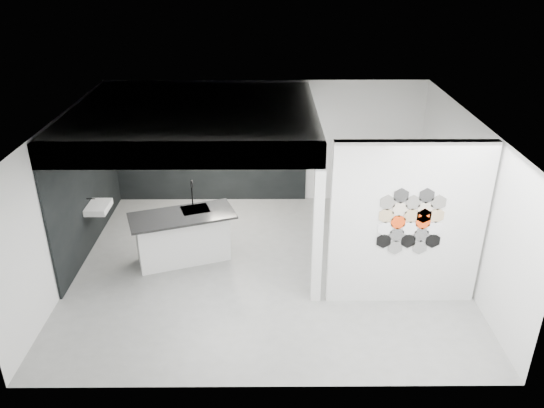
{
  "coord_description": "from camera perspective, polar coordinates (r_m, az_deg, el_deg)",
  "views": [
    {
      "loc": [
        0.04,
        -8.37,
        5.33
      ],
      "look_at": [
        0.1,
        0.3,
        1.15
      ],
      "focal_mm": 35.0,
      "sensor_mm": 36.0,
      "label": 1
    }
  ],
  "objects": [
    {
      "name": "kettle",
      "position": [
        11.91,
        -1.02,
        6.43
      ],
      "size": [
        0.2,
        0.2,
        0.15
      ],
      "primitive_type": "ellipsoid",
      "rotation": [
        0.0,
        0.0,
        -0.14
      ],
      "color": "black",
      "rests_on": "display_shelf"
    },
    {
      "name": "display_shelf",
      "position": [
        12.0,
        -6.33,
        5.96
      ],
      "size": [
        3.0,
        0.15,
        0.04
      ],
      "primitive_type": "cube",
      "color": "black",
      "rests_on": "bay_clad_back"
    },
    {
      "name": "wall_basin",
      "position": [
        10.72,
        -18.17,
        -0.33
      ],
      "size": [
        0.4,
        0.6,
        0.12
      ],
      "primitive_type": "cube",
      "color": "silver",
      "rests_on": "bay_clad_left"
    },
    {
      "name": "bay_clad_back",
      "position": [
        12.15,
        -6.73,
        5.56
      ],
      "size": [
        4.4,
        0.04,
        2.35
      ],
      "primitive_type": "cube",
      "color": "black",
      "rests_on": "floor"
    },
    {
      "name": "floor",
      "position": [
        9.93,
        -0.57,
        -6.77
      ],
      "size": [
        7.0,
        6.0,
        0.01
      ],
      "primitive_type": "cube",
      "color": "slate"
    },
    {
      "name": "bulkhead",
      "position": [
        9.87,
        -8.29,
        9.11
      ],
      "size": [
        4.4,
        4.0,
        0.4
      ],
      "primitive_type": "cube",
      "color": "silver",
      "rests_on": "corner_column"
    },
    {
      "name": "bay_clad_left",
      "position": [
        10.84,
        -19.27,
        1.67
      ],
      "size": [
        0.04,
        4.0,
        2.35
      ],
      "primitive_type": "cube",
      "color": "black",
      "rests_on": "floor"
    },
    {
      "name": "partition_panel",
      "position": [
        8.63,
        14.32,
        -2.21
      ],
      "size": [
        2.45,
        0.15,
        2.8
      ],
      "primitive_type": "cube",
      "color": "silver",
      "rests_on": "floor"
    },
    {
      "name": "utensil_cup",
      "position": [
        12.06,
        -9.41,
        6.24
      ],
      "size": [
        0.11,
        0.11,
        0.11
      ],
      "primitive_type": "cylinder",
      "rotation": [
        0.0,
        0.0,
        0.28
      ],
      "color": "black",
      "rests_on": "display_shelf"
    },
    {
      "name": "corner_column",
      "position": [
        8.5,
        4.93,
        -3.65
      ],
      "size": [
        0.16,
        0.16,
        2.35
      ],
      "primitive_type": "cube",
      "color": "silver",
      "rests_on": "floor"
    },
    {
      "name": "stockpot",
      "position": [
        12.16,
        -12.32,
        6.39
      ],
      "size": [
        0.31,
        0.31,
        0.21
      ],
      "primitive_type": "cylinder",
      "rotation": [
        0.0,
        0.0,
        0.25
      ],
      "color": "black",
      "rests_on": "display_shelf"
    },
    {
      "name": "hex_tile_cluster",
      "position": [
        8.52,
        14.74,
        -1.86
      ],
      "size": [
        1.04,
        0.02,
        1.16
      ],
      "color": "black",
      "rests_on": "partition_panel"
    },
    {
      "name": "kitchen_island",
      "position": [
        10.01,
        -9.55,
        -3.42
      ],
      "size": [
        2.05,
        1.4,
        1.52
      ],
      "rotation": [
        0.0,
        0.0,
        0.34
      ],
      "color": "silver",
      "rests_on": "floor"
    },
    {
      "name": "glass_vase",
      "position": [
        11.91,
        0.16,
        6.38
      ],
      "size": [
        0.11,
        0.11,
        0.12
      ],
      "primitive_type": "cylinder",
      "rotation": [
        0.0,
        0.0,
        -0.28
      ],
      "color": "gray",
      "rests_on": "display_shelf"
    },
    {
      "name": "glass_bowl",
      "position": [
        11.91,
        0.16,
        6.34
      ],
      "size": [
        0.16,
        0.16,
        0.11
      ],
      "primitive_type": "cylinder",
      "rotation": [
        0.0,
        0.0,
        0.08
      ],
      "color": "gray",
      "rests_on": "display_shelf"
    },
    {
      "name": "bottle_dark",
      "position": [
        12.02,
        -8.66,
        6.4
      ],
      "size": [
        0.08,
        0.08,
        0.18
      ],
      "primitive_type": "cylinder",
      "rotation": [
        0.0,
        0.0,
        0.35
      ],
      "color": "black",
      "rests_on": "display_shelf"
    },
    {
      "name": "fascia_beam",
      "position": [
        8.06,
        -9.98,
        5.17
      ],
      "size": [
        4.4,
        0.16,
        0.4
      ],
      "primitive_type": "cube",
      "color": "silver",
      "rests_on": "corner_column"
    }
  ]
}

